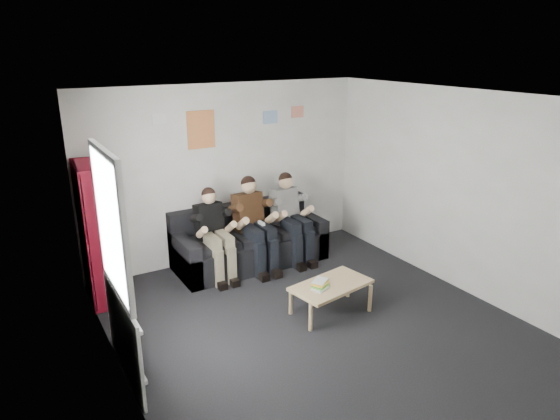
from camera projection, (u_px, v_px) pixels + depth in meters
name	position (u px, v px, depth m)	size (l,w,h in m)	color
room_shell	(321.00, 220.00, 5.59)	(5.00, 5.00, 5.00)	black
sofa	(249.00, 243.00, 7.67)	(2.29, 0.94, 0.88)	black
bookshelf	(95.00, 233.00, 6.39)	(0.28, 0.83, 1.84)	maroon
coffee_table	(331.00, 287.00, 6.20)	(1.00, 0.55, 0.40)	#D7B37C
game_cases	(320.00, 285.00, 6.09)	(0.27, 0.24, 0.06)	silver
person_left	(215.00, 234.00, 7.09)	(0.38, 0.82, 1.31)	black
person_middle	(255.00, 224.00, 7.38)	(0.42, 0.91, 1.39)	#51321B
person_right	(292.00, 218.00, 7.69)	(0.41, 0.88, 1.36)	white
radiator	(132.00, 344.00, 5.04)	(0.10, 0.64, 0.60)	white
window	(118.00, 285.00, 4.79)	(0.05, 1.30, 2.36)	white
poster_large	(201.00, 130.00, 7.21)	(0.42, 0.01, 0.55)	gold
poster_blue	(270.00, 117.00, 7.73)	(0.25, 0.01, 0.20)	#4191DF
poster_pink	(297.00, 112.00, 7.96)	(0.22, 0.01, 0.18)	#DF4593
poster_sign	(159.00, 119.00, 6.86)	(0.20, 0.01, 0.14)	white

